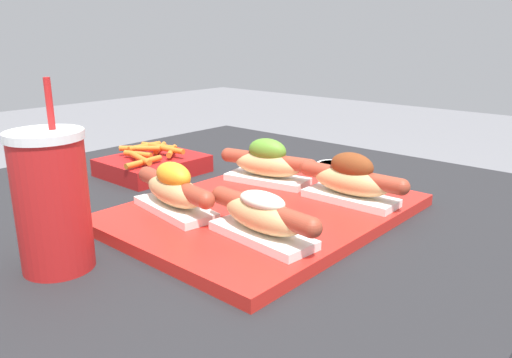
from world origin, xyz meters
name	(u,v)px	position (x,y,z in m)	size (l,w,h in m)	color
serving_tray	(265,211)	(0.05, -0.11, 0.70)	(0.46, 0.35, 0.02)	red
hot_dog_0	(262,216)	(-0.05, -0.19, 0.74)	(0.07, 0.19, 0.06)	white
hot_dog_1	(351,180)	(0.16, -0.20, 0.74)	(0.06, 0.20, 0.08)	white
hot_dog_2	(174,190)	(-0.06, -0.02, 0.74)	(0.08, 0.19, 0.08)	white
hot_dog_3	(267,163)	(0.15, -0.03, 0.74)	(0.09, 0.19, 0.08)	white
sauce_bowl	(333,167)	(0.34, -0.05, 0.70)	(0.07, 0.07, 0.02)	white
drink_cup	(52,201)	(-0.26, -0.03, 0.78)	(0.09, 0.09, 0.23)	red
fries_basket	(153,164)	(0.09, 0.23, 0.71)	(0.19, 0.16, 0.06)	#B21919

